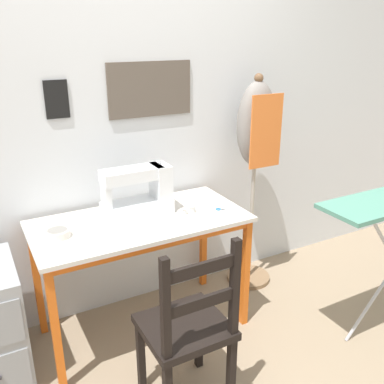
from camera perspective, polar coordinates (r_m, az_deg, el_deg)
ground_plane at (r=2.66m, az=-3.57°, el=-21.00°), size 14.00×14.00×0.00m
wall_back at (r=2.66m, az=-10.40°, el=9.73°), size 10.00×0.07×2.55m
sewing_table at (r=2.50m, az=-6.71°, el=-5.53°), size 1.23×0.60×0.75m
sewing_machine at (r=2.51m, az=-6.91°, el=-0.03°), size 0.42×0.19×0.31m
fabric_bowl at (r=2.36m, az=-17.48°, el=-5.27°), size 0.13×0.13×0.04m
scissors at (r=2.59m, az=4.11°, el=-2.36°), size 0.11×0.11×0.01m
thread_spool_near_machine at (r=2.53m, az=-0.99°, el=-2.60°), size 0.03×0.03×0.03m
thread_spool_mid_table at (r=2.55m, az=0.06°, el=-2.28°), size 0.04×0.04×0.04m
wooden_chair at (r=2.12m, az=-0.59°, el=-17.84°), size 0.40×0.38×0.93m
dress_form at (r=2.92m, az=8.50°, el=6.86°), size 0.32×0.32×1.51m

